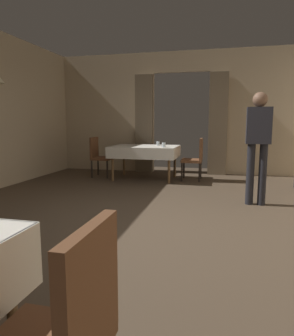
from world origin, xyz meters
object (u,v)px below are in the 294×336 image
at_px(chair_mid_right, 195,157).
at_px(glass_mid_b, 164,145).
at_px(person_diner_standing_aside, 258,139).
at_px(chair_mid_left, 99,155).
at_px(dining_table_mid, 145,150).
at_px(chair_near_right, 61,336).
at_px(glass_mid_a, 158,143).

xyz_separation_m(chair_mid_right, glass_mid_b, (-0.65, -0.37, 0.29)).
relative_size(glass_mid_b, person_diner_standing_aside, 0.06).
height_order(chair_mid_left, glass_mid_b, chair_mid_left).
xyz_separation_m(dining_table_mid, chair_mid_left, (-1.12, 0.05, -0.15)).
distance_m(chair_mid_right, person_diner_standing_aside, 2.21).
relative_size(chair_near_right, chair_mid_left, 1.00).
xyz_separation_m(chair_mid_left, chair_mid_right, (2.25, 0.06, 0.00)).
xyz_separation_m(dining_table_mid, person_diner_standing_aside, (2.21, -1.75, 0.36)).
distance_m(dining_table_mid, chair_near_right, 5.93).
distance_m(chair_mid_left, glass_mid_a, 1.42).
xyz_separation_m(chair_near_right, glass_mid_b, (-0.65, 5.57, 0.29)).
bearing_deg(chair_mid_left, chair_mid_right, 1.44).
bearing_deg(chair_mid_right, glass_mid_b, -150.33).
distance_m(chair_mid_right, glass_mid_b, 0.80).
xyz_separation_m(chair_mid_right, glass_mid_a, (-0.86, 0.08, 0.28)).
relative_size(chair_mid_right, glass_mid_a, 9.60).
distance_m(dining_table_mid, glass_mid_b, 0.56).
relative_size(chair_near_right, person_diner_standing_aside, 0.54).
relative_size(chair_mid_right, glass_mid_b, 9.17).
distance_m(glass_mid_b, person_diner_standing_aside, 2.30).
bearing_deg(chair_near_right, chair_mid_right, 90.08).
relative_size(glass_mid_a, person_diner_standing_aside, 0.06).
relative_size(chair_near_right, glass_mid_a, 9.60).
bearing_deg(dining_table_mid, person_diner_standing_aside, -38.39).
distance_m(chair_mid_left, person_diner_standing_aside, 3.82).
height_order(dining_table_mid, chair_mid_right, chair_mid_right).
bearing_deg(glass_mid_b, chair_near_right, -83.31).
bearing_deg(glass_mid_a, glass_mid_b, -64.54).
xyz_separation_m(chair_mid_right, person_diner_standing_aside, (1.08, -1.86, 0.51)).
height_order(dining_table_mid, glass_mid_b, glass_mid_b).
bearing_deg(glass_mid_b, glass_mid_a, 115.46).
bearing_deg(chair_near_right, chair_mid_left, 111.00).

